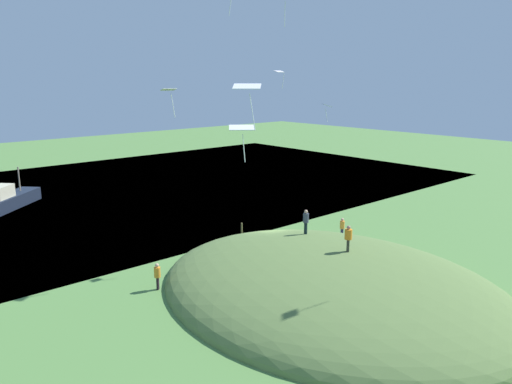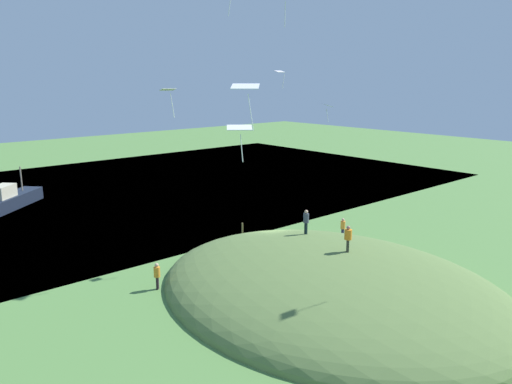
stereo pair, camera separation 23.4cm
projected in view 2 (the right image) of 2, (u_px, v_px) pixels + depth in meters
The scene contains 15 objects.
ground_plane at pixel (272, 245), 37.89m from camera, with size 160.00×160.00×0.00m, color #507D3D.
lake_water at pixel (121, 193), 56.17m from camera, with size 44.14×80.00×0.40m, color #415276.
grass_hill at pixel (330, 291), 29.70m from camera, with size 22.57×18.20×4.24m, color #57723B.
boat_on_lake at pixel (10, 199), 48.68m from camera, with size 6.88×7.33×3.71m.
person_with_child at pixel (348, 236), 30.09m from camera, with size 0.64×0.64×1.64m.
person_near_shore at pixel (157, 273), 29.77m from camera, with size 0.54×0.54×1.66m.
person_walking_path at pixel (306, 219), 34.48m from camera, with size 0.44×0.44×1.74m.
person_on_hilltop at pixel (343, 226), 39.40m from camera, with size 0.49×0.49×1.62m.
kite_0 at pixel (328, 106), 39.71m from camera, with size 1.22×1.16×1.43m.
kite_1 at pixel (240, 129), 19.73m from camera, with size 1.15×1.20×1.46m.
kite_2 at pixel (280, 73), 33.28m from camera, with size 0.55×0.66×1.18m.
kite_3 at pixel (168, 91), 26.01m from camera, with size 0.67×0.85×1.53m.
kite_4 at pixel (246, 88), 21.23m from camera, with size 1.41×1.40×2.00m.
kite_7 at pixel (289, 1), 31.37m from camera, with size 0.80×0.86×1.80m.
mooring_post at pixel (242, 231), 39.12m from camera, with size 0.14×0.14×1.35m, color brown.
Camera 2 is at (26.28, -24.69, 12.36)m, focal length 35.05 mm.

